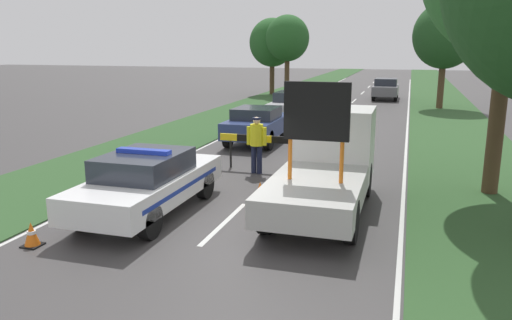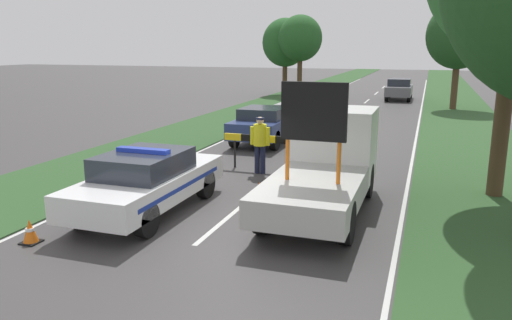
{
  "view_description": "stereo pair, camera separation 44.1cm",
  "coord_description": "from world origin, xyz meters",
  "px_view_note": "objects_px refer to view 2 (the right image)",
  "views": [
    {
      "loc": [
        3.8,
        -9.7,
        3.9
      ],
      "look_at": [
        0.22,
        2.01,
        1.1
      ],
      "focal_mm": 35.0,
      "sensor_mm": 36.0,
      "label": 1
    },
    {
      "loc": [
        4.22,
        -9.56,
        3.9
      ],
      "look_at": [
        0.22,
        2.01,
        1.1
      ],
      "focal_mm": 35.0,
      "sensor_mm": 36.0,
      "label": 2
    }
  ],
  "objects_px": {
    "police_officer": "(260,140)",
    "queued_car_suv_grey": "(399,89)",
    "police_car": "(147,180)",
    "pedestrian_civilian": "(305,145)",
    "work_truck": "(327,162)",
    "queued_car_hatch_blue": "(264,124)",
    "traffic_cone_centre_front": "(190,168)",
    "queued_car_wagon_maroon": "(329,95)",
    "traffic_cone_near_truck": "(259,195)",
    "roadside_tree_near_left": "(459,36)",
    "road_barrier": "(275,142)",
    "roadside_tree_far_left": "(285,43)",
    "roadside_tree_mid_left": "(300,39)",
    "traffic_cone_near_police": "(289,176)",
    "traffic_cone_behind_barrier": "(30,231)",
    "queued_car_sedan_silver": "(302,105)"
  },
  "relations": [
    {
      "from": "road_barrier",
      "to": "roadside_tree_far_left",
      "type": "height_order",
      "value": "roadside_tree_far_left"
    },
    {
      "from": "road_barrier",
      "to": "pedestrian_civilian",
      "type": "height_order",
      "value": "pedestrian_civilian"
    },
    {
      "from": "roadside_tree_near_left",
      "to": "police_officer",
      "type": "bearing_deg",
      "value": -108.13
    },
    {
      "from": "police_officer",
      "to": "roadside_tree_far_left",
      "type": "xyz_separation_m",
      "value": [
        -6.45,
        25.52,
        3.11
      ]
    },
    {
      "from": "roadside_tree_near_left",
      "to": "queued_car_sedan_silver",
      "type": "bearing_deg",
      "value": -135.52
    },
    {
      "from": "road_barrier",
      "to": "traffic_cone_centre_front",
      "type": "bearing_deg",
      "value": -148.08
    },
    {
      "from": "road_barrier",
      "to": "police_car",
      "type": "bearing_deg",
      "value": -108.98
    },
    {
      "from": "roadside_tree_near_left",
      "to": "work_truck",
      "type": "bearing_deg",
      "value": -99.68
    },
    {
      "from": "traffic_cone_centre_front",
      "to": "roadside_tree_mid_left",
      "type": "distance_m",
      "value": 25.65
    },
    {
      "from": "queued_car_suv_grey",
      "to": "roadside_tree_mid_left",
      "type": "relative_size",
      "value": 0.66
    },
    {
      "from": "roadside_tree_mid_left",
      "to": "queued_car_hatch_blue",
      "type": "bearing_deg",
      "value": -79.97
    },
    {
      "from": "work_truck",
      "to": "roadside_tree_far_left",
      "type": "xyz_separation_m",
      "value": [
        -9.04,
        28.1,
        3.05
      ]
    },
    {
      "from": "police_officer",
      "to": "roadside_tree_mid_left",
      "type": "xyz_separation_m",
      "value": [
        -4.87,
        24.18,
        3.41
      ]
    },
    {
      "from": "road_barrier",
      "to": "roadside_tree_mid_left",
      "type": "relative_size",
      "value": 0.55
    },
    {
      "from": "road_barrier",
      "to": "roadside_tree_far_left",
      "type": "relative_size",
      "value": 0.57
    },
    {
      "from": "traffic_cone_centre_front",
      "to": "queued_car_wagon_maroon",
      "type": "bearing_deg",
      "value": 88.03
    },
    {
      "from": "police_officer",
      "to": "traffic_cone_near_police",
      "type": "xyz_separation_m",
      "value": [
        1.28,
        -1.19,
        -0.74
      ]
    },
    {
      "from": "work_truck",
      "to": "queued_car_hatch_blue",
      "type": "relative_size",
      "value": 1.33
    },
    {
      "from": "road_barrier",
      "to": "queued_car_hatch_blue",
      "type": "relative_size",
      "value": 0.86
    },
    {
      "from": "road_barrier",
      "to": "queued_car_sedan_silver",
      "type": "xyz_separation_m",
      "value": [
        -1.88,
        11.14,
        -0.13
      ]
    },
    {
      "from": "traffic_cone_centre_front",
      "to": "queued_car_suv_grey",
      "type": "distance_m",
      "value": 25.59
    },
    {
      "from": "work_truck",
      "to": "traffic_cone_near_police",
      "type": "bearing_deg",
      "value": -49.05
    },
    {
      "from": "road_barrier",
      "to": "roadside_tree_near_left",
      "type": "distance_m",
      "value": 20.12
    },
    {
      "from": "police_officer",
      "to": "traffic_cone_behind_barrier",
      "type": "xyz_separation_m",
      "value": [
        -2.58,
        -6.92,
        -0.81
      ]
    },
    {
      "from": "police_car",
      "to": "traffic_cone_behind_barrier",
      "type": "bearing_deg",
      "value": -113.98
    },
    {
      "from": "pedestrian_civilian",
      "to": "roadside_tree_near_left",
      "type": "bearing_deg",
      "value": 99.3
    },
    {
      "from": "traffic_cone_near_truck",
      "to": "roadside_tree_near_left",
      "type": "relative_size",
      "value": 0.1
    },
    {
      "from": "queued_car_wagon_maroon",
      "to": "roadside_tree_far_left",
      "type": "bearing_deg",
      "value": -55.71
    },
    {
      "from": "traffic_cone_near_police",
      "to": "traffic_cone_behind_barrier",
      "type": "height_order",
      "value": "traffic_cone_near_police"
    },
    {
      "from": "work_truck",
      "to": "queued_car_suv_grey",
      "type": "relative_size",
      "value": 1.29
    },
    {
      "from": "police_officer",
      "to": "queued_car_suv_grey",
      "type": "relative_size",
      "value": 0.43
    },
    {
      "from": "work_truck",
      "to": "traffic_cone_near_police",
      "type": "relative_size",
      "value": 8.17
    },
    {
      "from": "police_officer",
      "to": "roadside_tree_mid_left",
      "type": "bearing_deg",
      "value": -63.89
    },
    {
      "from": "queued_car_sedan_silver",
      "to": "traffic_cone_near_truck",
      "type": "bearing_deg",
      "value": 99.91
    },
    {
      "from": "pedestrian_civilian",
      "to": "roadside_tree_near_left",
      "type": "distance_m",
      "value": 20.38
    },
    {
      "from": "traffic_cone_behind_barrier",
      "to": "queued_car_suv_grey",
      "type": "distance_m",
      "value": 31.58
    },
    {
      "from": "pedestrian_civilian",
      "to": "queued_car_sedan_silver",
      "type": "xyz_separation_m",
      "value": [
        -2.97,
        11.75,
        -0.21
      ]
    },
    {
      "from": "pedestrian_civilian",
      "to": "traffic_cone_near_police",
      "type": "relative_size",
      "value": 2.65
    },
    {
      "from": "queued_car_suv_grey",
      "to": "road_barrier",
      "type": "bearing_deg",
      "value": 84.25
    },
    {
      "from": "pedestrian_civilian",
      "to": "traffic_cone_near_truck",
      "type": "relative_size",
      "value": 2.64
    },
    {
      "from": "traffic_cone_near_police",
      "to": "traffic_cone_centre_front",
      "type": "xyz_separation_m",
      "value": [
        -3.26,
        0.24,
        -0.08
      ]
    },
    {
      "from": "police_officer",
      "to": "queued_car_suv_grey",
      "type": "distance_m",
      "value": 24.35
    },
    {
      "from": "police_car",
      "to": "pedestrian_civilian",
      "type": "relative_size",
      "value": 2.78
    },
    {
      "from": "police_car",
      "to": "traffic_cone_centre_front",
      "type": "distance_m",
      "value": 3.57
    },
    {
      "from": "traffic_cone_near_police",
      "to": "queued_car_wagon_maroon",
      "type": "height_order",
      "value": "queued_car_wagon_maroon"
    },
    {
      "from": "road_barrier",
      "to": "queued_car_suv_grey",
      "type": "bearing_deg",
      "value": 84.32
    },
    {
      "from": "roadside_tree_mid_left",
      "to": "police_officer",
      "type": "bearing_deg",
      "value": -78.62
    },
    {
      "from": "queued_car_suv_grey",
      "to": "queued_car_hatch_blue",
      "type": "bearing_deg",
      "value": 77.86
    },
    {
      "from": "work_truck",
      "to": "traffic_cone_centre_front",
      "type": "distance_m",
      "value": 4.93
    },
    {
      "from": "work_truck",
      "to": "traffic_cone_near_truck",
      "type": "xyz_separation_m",
      "value": [
        -1.52,
        -0.64,
        -0.8
      ]
    }
  ]
}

